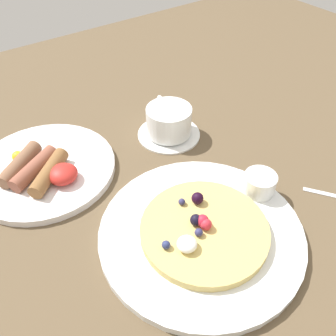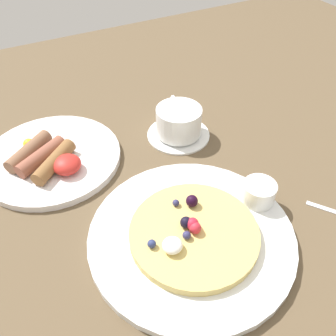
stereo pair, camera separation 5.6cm
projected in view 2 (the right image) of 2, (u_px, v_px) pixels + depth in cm
name	position (u px, v px, depth cm)	size (l,w,h in cm)	color
ground_plane	(155.00, 194.00, 60.43)	(185.26, 133.01, 3.00)	brown
pancake_plate	(192.00, 236.00, 51.48)	(29.52, 29.52, 1.33)	white
pancake_with_berries	(193.00, 233.00, 50.03)	(18.25, 18.25, 3.11)	#D3B764
syrup_ramekin	(259.00, 192.00, 54.53)	(5.09, 5.09, 3.30)	white
breakfast_plate	(52.00, 158.00, 63.93)	(24.39, 24.39, 1.26)	white
fried_breakfast	(46.00, 157.00, 61.36)	(12.24, 14.32, 2.83)	brown
coffee_saucer	(178.00, 134.00, 69.48)	(12.09, 12.09, 0.72)	white
coffee_cup	(179.00, 120.00, 67.46)	(8.59, 11.25, 5.29)	white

